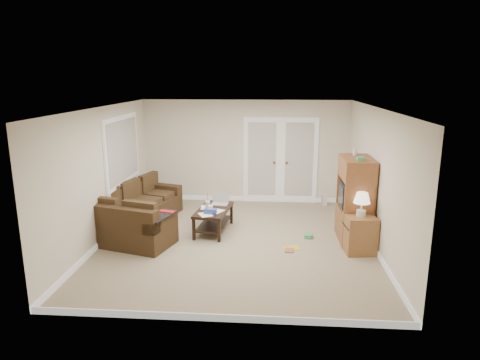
# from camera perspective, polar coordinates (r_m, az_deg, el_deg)

# --- Properties ---
(floor) EXTENTS (5.50, 5.50, 0.00)m
(floor) POSITION_cam_1_polar(r_m,az_deg,el_deg) (8.18, -0.42, -8.16)
(floor) COLOR gray
(floor) RESTS_ON ground
(ceiling) EXTENTS (5.00, 5.50, 0.02)m
(ceiling) POSITION_cam_1_polar(r_m,az_deg,el_deg) (7.61, -0.46, 9.61)
(ceiling) COLOR white
(ceiling) RESTS_ON wall_back
(wall_left) EXTENTS (0.02, 5.50, 2.50)m
(wall_left) POSITION_cam_1_polar(r_m,az_deg,el_deg) (8.38, -17.75, 0.67)
(wall_left) COLOR silver
(wall_left) RESTS_ON floor
(wall_right) EXTENTS (0.02, 5.50, 2.50)m
(wall_right) POSITION_cam_1_polar(r_m,az_deg,el_deg) (8.00, 17.71, 0.09)
(wall_right) COLOR silver
(wall_right) RESTS_ON floor
(wall_back) EXTENTS (5.00, 0.02, 2.50)m
(wall_back) POSITION_cam_1_polar(r_m,az_deg,el_deg) (10.49, 0.77, 3.82)
(wall_back) COLOR silver
(wall_back) RESTS_ON floor
(wall_front) EXTENTS (5.00, 0.02, 2.50)m
(wall_front) POSITION_cam_1_polar(r_m,az_deg,el_deg) (5.17, -2.90, -6.53)
(wall_front) COLOR silver
(wall_front) RESTS_ON floor
(baseboards) EXTENTS (5.00, 5.50, 0.10)m
(baseboards) POSITION_cam_1_polar(r_m,az_deg,el_deg) (8.16, -0.42, -7.83)
(baseboards) COLOR silver
(baseboards) RESTS_ON floor
(french_doors) EXTENTS (1.80, 0.05, 2.13)m
(french_doors) POSITION_cam_1_polar(r_m,az_deg,el_deg) (10.48, 5.40, 2.56)
(french_doors) COLOR silver
(french_doors) RESTS_ON floor
(window_left) EXTENTS (0.05, 1.92, 1.42)m
(window_left) POSITION_cam_1_polar(r_m,az_deg,el_deg) (9.22, -15.40, 3.87)
(window_left) COLOR silver
(window_left) RESTS_ON wall_left
(sectional_sofa) EXTENTS (1.90, 2.98, 0.81)m
(sectional_sofa) POSITION_cam_1_polar(r_m,az_deg,el_deg) (8.85, -13.92, -4.67)
(sectional_sofa) COLOR #3A2816
(sectional_sofa) RESTS_ON floor
(coffee_table) EXTENTS (0.72, 1.22, 0.79)m
(coffee_table) POSITION_cam_1_polar(r_m,az_deg,el_deg) (8.62, -3.49, -5.17)
(coffee_table) COLOR black
(coffee_table) RESTS_ON floor
(tv_armoire) EXTENTS (0.55, 0.99, 1.71)m
(tv_armoire) POSITION_cam_1_polar(r_m,az_deg,el_deg) (8.29, 15.05, -2.47)
(tv_armoire) COLOR brown
(tv_armoire) RESTS_ON floor
(side_cabinet) EXTENTS (0.56, 0.56, 1.09)m
(side_cabinet) POSITION_cam_1_polar(r_m,az_deg,el_deg) (7.86, 15.68, -6.54)
(side_cabinet) COLOR brown
(side_cabinet) RESTS_ON floor
(space_heater) EXTENTS (0.13, 0.11, 0.30)m
(space_heater) POSITION_cam_1_polar(r_m,az_deg,el_deg) (10.51, 11.20, -2.59)
(space_heater) COLOR silver
(space_heater) RESTS_ON floor
(floor_magazine) EXTENTS (0.37, 0.34, 0.01)m
(floor_magazine) POSITION_cam_1_polar(r_m,az_deg,el_deg) (7.90, 6.91, -9.03)
(floor_magazine) COLOR gold
(floor_magazine) RESTS_ON floor
(floor_greenbox) EXTENTS (0.17, 0.21, 0.07)m
(floor_greenbox) POSITION_cam_1_polar(r_m,az_deg,el_deg) (8.43, 9.11, -7.37)
(floor_greenbox) COLOR #44965E
(floor_greenbox) RESTS_ON floor
(floor_book) EXTENTS (0.18, 0.23, 0.02)m
(floor_book) POSITION_cam_1_polar(r_m,az_deg,el_deg) (7.80, 6.05, -9.27)
(floor_book) COLOR brown
(floor_book) RESTS_ON floor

